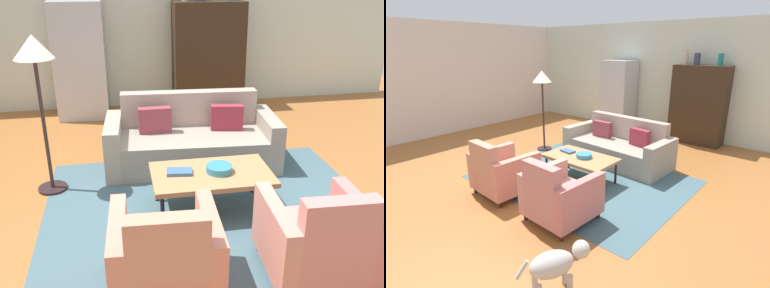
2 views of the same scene
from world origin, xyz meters
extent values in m
plane|color=#A3622F|center=(0.00, 0.00, 0.00)|extent=(10.65, 10.65, 0.00)
cube|color=silver|center=(0.00, 3.89, 1.40)|extent=(8.88, 0.12, 2.80)
cube|color=#44606A|center=(0.17, 0.16, 0.00)|extent=(3.40, 2.60, 0.01)
cube|color=gray|center=(0.17, 1.21, 0.21)|extent=(1.79, 1.01, 0.42)
cube|color=#A28E80|center=(0.20, 1.57, 0.43)|extent=(1.75, 0.29, 0.86)
cube|color=gray|center=(1.13, 1.14, 0.31)|extent=(0.24, 0.91, 0.62)
cube|color=#9F9781|center=(-0.78, 1.27, 0.31)|extent=(0.24, 0.91, 0.62)
cube|color=maroon|center=(0.63, 1.28, 0.58)|extent=(0.41, 0.18, 0.32)
cube|color=brown|center=(-0.27, 1.33, 0.58)|extent=(0.40, 0.12, 0.32)
cylinder|color=black|center=(-0.36, 0.39, 0.19)|extent=(0.04, 0.04, 0.38)
cylinder|color=black|center=(0.70, 0.39, 0.19)|extent=(0.04, 0.04, 0.38)
cylinder|color=black|center=(-0.36, -0.17, 0.19)|extent=(0.04, 0.04, 0.38)
cylinder|color=#282228|center=(0.70, -0.17, 0.19)|extent=(0.04, 0.04, 0.38)
cube|color=#AE7A4D|center=(0.17, 0.11, 0.41)|extent=(1.20, 0.70, 0.05)
cylinder|color=black|center=(-0.75, -0.64, 0.05)|extent=(0.05, 0.05, 0.10)
cylinder|color=#3B2D23|center=(-0.07, -0.67, 0.05)|extent=(0.05, 0.05, 0.10)
cube|color=tan|center=(-0.43, -0.99, 0.25)|extent=(0.60, 0.83, 0.30)
cube|color=tan|center=(-0.44, -1.32, 0.49)|extent=(0.57, 0.17, 0.78)
cube|color=tan|center=(-0.76, -0.98, 0.38)|extent=(0.16, 0.81, 0.56)
cube|color=tan|center=(-0.09, -1.01, 0.38)|extent=(0.16, 0.81, 0.56)
cylinder|color=#38251F|center=(0.45, -0.64, 0.05)|extent=(0.05, 0.05, 0.10)
cylinder|color=#3C2017|center=(1.13, -0.67, 0.05)|extent=(0.05, 0.05, 0.10)
cube|color=tan|center=(0.77, -0.99, 0.25)|extent=(0.59, 0.82, 0.30)
cube|color=tan|center=(0.76, -1.32, 0.49)|extent=(0.57, 0.16, 0.78)
cube|color=tan|center=(0.44, -0.98, 0.38)|extent=(0.16, 0.80, 0.56)
cube|color=#C7706B|center=(1.11, -1.01, 0.38)|extent=(0.16, 0.80, 0.56)
cylinder|color=teal|center=(0.25, 0.11, 0.47)|extent=(0.26, 0.26, 0.07)
cube|color=#395E88|center=(-0.14, 0.14, 0.45)|extent=(0.27, 0.18, 0.03)
cube|color=#322215|center=(0.88, 3.54, 0.90)|extent=(1.20, 0.50, 1.80)
cube|color=black|center=(0.58, 3.79, 0.90)|extent=(0.56, 0.01, 1.51)
cube|color=black|center=(1.18, 3.79, 0.90)|extent=(0.56, 0.01, 1.51)
cube|color=#B7BABF|center=(-1.26, 3.44, 0.93)|extent=(0.80, 0.70, 1.85)
cylinder|color=#99999E|center=(-1.21, 3.81, 1.02)|extent=(0.02, 0.02, 0.70)
cylinder|color=black|center=(-1.49, 0.85, 0.01)|extent=(0.32, 0.32, 0.03)
cylinder|color=#332522|center=(-1.49, 0.85, 0.76)|extent=(0.04, 0.04, 1.45)
cone|color=beige|center=(-1.49, 0.85, 1.60)|extent=(0.40, 0.40, 0.24)
camera|label=1|loc=(-0.69, -3.59, 2.34)|focal=39.67mm
camera|label=2|loc=(3.20, -3.53, 2.18)|focal=28.09mm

